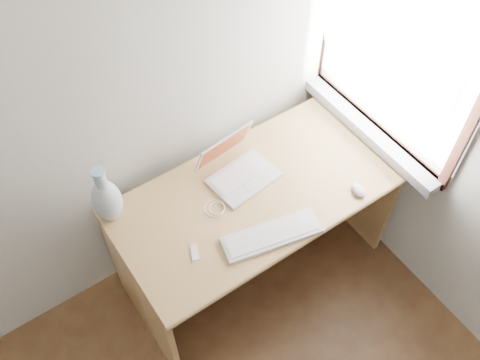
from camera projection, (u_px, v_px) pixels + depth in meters
window at (392, 54)px, 2.41m from camera, size 0.11×0.99×1.10m
desk at (245, 205)px, 2.81m from camera, size 1.41×0.70×0.74m
laptop at (239, 167)px, 2.63m from camera, size 0.35×0.30×0.22m
external_keyboard at (272, 235)px, 2.44m from camera, size 0.48×0.24×0.02m
mouse at (358, 190)px, 2.59m from camera, size 0.07×0.10×0.03m
ipod at (227, 199)px, 2.57m from camera, size 0.04×0.08×0.01m
cable_coil at (214, 208)px, 2.54m from camera, size 0.13×0.13×0.01m
remote at (195, 252)px, 2.39m from camera, size 0.06×0.09×0.01m
vase at (107, 200)px, 2.40m from camera, size 0.14×0.14×0.35m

